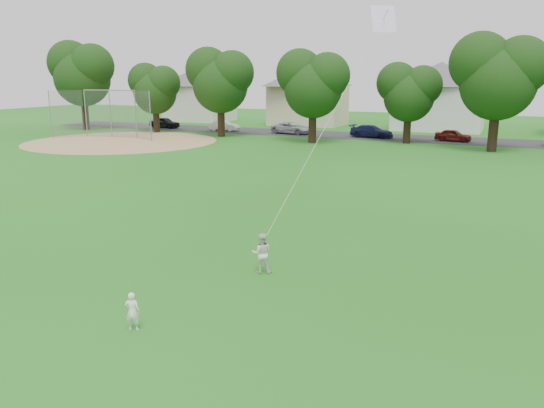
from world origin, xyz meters
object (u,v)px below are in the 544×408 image
at_px(toddler, 132,311).
at_px(older_boy, 262,253).
at_px(kite, 324,128).
at_px(baseball_backstop, 108,114).

relative_size(toddler, older_boy, 0.77).
distance_m(toddler, older_boy, 4.99).
bearing_deg(older_boy, kite, -146.99).
xyz_separation_m(kite, baseball_backstop, (-31.45, 25.92, -2.08)).
height_order(older_boy, baseball_backstop, baseball_backstop).
relative_size(toddler, baseball_backstop, 0.09).
height_order(kite, baseball_backstop, kite).
bearing_deg(kite, older_boy, -121.90).
height_order(toddler, baseball_backstop, baseball_backstop).
bearing_deg(kite, baseball_backstop, 140.51).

